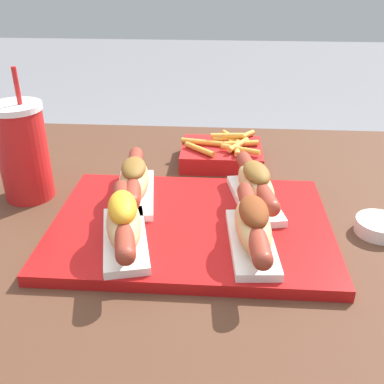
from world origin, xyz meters
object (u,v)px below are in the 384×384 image
(sauce_bowl, at_px, (379,226))
(drink_cup, at_px, (23,152))
(hot_dog_2, at_px, (135,180))
(hot_dog_3, at_px, (256,185))
(serving_tray, at_px, (191,226))
(hot_dog_1, at_px, (253,225))
(fries_basket, at_px, (222,153))
(hot_dog_0, at_px, (124,222))

(sauce_bowl, bearing_deg, drink_cup, 172.26)
(hot_dog_2, height_order, hot_dog_3, hot_dog_3)
(hot_dog_3, height_order, drink_cup, drink_cup)
(serving_tray, xyz_separation_m, hot_dog_1, (0.09, -0.06, 0.04))
(serving_tray, height_order, hot_dog_1, hot_dog_1)
(serving_tray, distance_m, fries_basket, 0.27)
(hot_dog_1, xyz_separation_m, drink_cup, (-0.38, 0.15, 0.03))
(drink_cup, bearing_deg, hot_dog_1, -21.98)
(fries_basket, bearing_deg, serving_tray, -99.68)
(hot_dog_2, xyz_separation_m, sauce_bowl, (0.39, -0.05, -0.04))
(hot_dog_2, xyz_separation_m, fries_basket, (0.14, 0.19, -0.03))
(serving_tray, height_order, drink_cup, drink_cup)
(hot_dog_2, bearing_deg, sauce_bowl, -7.92)
(serving_tray, xyz_separation_m, sauce_bowl, (0.29, 0.01, 0.00))
(serving_tray, relative_size, hot_dog_2, 2.10)
(drink_cup, bearing_deg, hot_dog_2, -7.38)
(hot_dog_0, distance_m, hot_dog_2, 0.13)
(sauce_bowl, distance_m, fries_basket, 0.35)
(fries_basket, bearing_deg, hot_dog_0, -112.29)
(serving_tray, xyz_separation_m, hot_dog_2, (-0.10, 0.07, 0.04))
(hot_dog_3, bearing_deg, hot_dog_0, -145.79)
(hot_dog_1, height_order, hot_dog_3, hot_dog_1)
(serving_tray, xyz_separation_m, drink_cup, (-0.29, 0.09, 0.08))
(hot_dog_2, relative_size, hot_dog_3, 1.01)
(drink_cup, distance_m, fries_basket, 0.38)
(hot_dog_2, distance_m, sauce_bowl, 0.39)
(fries_basket, bearing_deg, hot_dog_1, -82.16)
(serving_tray, xyz_separation_m, fries_basket, (0.05, 0.26, 0.01))
(serving_tray, distance_m, hot_dog_3, 0.13)
(hot_dog_2, distance_m, fries_basket, 0.24)
(drink_cup, bearing_deg, hot_dog_0, -37.95)
(sauce_bowl, xyz_separation_m, fries_basket, (-0.24, 0.25, 0.01))
(hot_dog_1, bearing_deg, hot_dog_3, 85.10)
(hot_dog_3, relative_size, drink_cup, 0.88)
(serving_tray, relative_size, sauce_bowl, 5.91)
(hot_dog_1, distance_m, sauce_bowl, 0.22)
(hot_dog_1, bearing_deg, serving_tray, 145.99)
(drink_cup, bearing_deg, hot_dog_3, -4.33)
(serving_tray, bearing_deg, fries_basket, 80.32)
(hot_dog_0, xyz_separation_m, fries_basket, (0.13, 0.33, -0.03))
(drink_cup, bearing_deg, fries_basket, 26.60)
(fries_basket, bearing_deg, drink_cup, -153.40)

